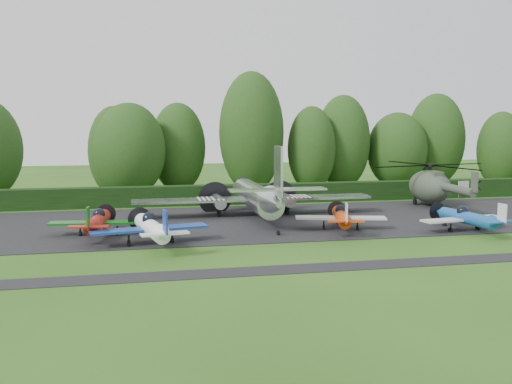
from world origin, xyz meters
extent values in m
plane|color=#274C15|center=(0.00, 0.00, 0.00)|extent=(160.00, 160.00, 0.00)
cube|color=black|center=(0.00, 10.00, 0.00)|extent=(70.00, 18.00, 0.01)
cube|color=black|center=(0.00, -6.00, 0.00)|extent=(70.00, 2.00, 0.00)
cube|color=black|center=(0.00, 21.00, 0.00)|extent=(90.00, 1.60, 2.00)
cylinder|color=silver|center=(1.42, 11.94, 1.86)|extent=(2.25, 11.75, 2.25)
cone|color=silver|center=(1.42, 18.52, 1.86)|extent=(2.25, 1.47, 2.25)
cone|color=silver|center=(1.42, 4.89, 2.35)|extent=(2.25, 2.94, 2.25)
sphere|color=black|center=(1.42, 17.58, 2.35)|extent=(1.47, 1.47, 1.47)
cube|color=silver|center=(1.42, 12.92, 1.57)|extent=(21.55, 2.35, 0.22)
cube|color=white|center=(-2.50, 12.92, 1.68)|extent=(2.55, 2.45, 0.05)
cube|color=white|center=(5.33, 12.92, 1.68)|extent=(2.55, 2.45, 0.05)
cylinder|color=silver|center=(-1.72, 13.51, 1.32)|extent=(1.08, 3.13, 1.08)
cylinder|color=silver|center=(4.55, 13.51, 1.32)|extent=(1.08, 3.13, 1.08)
cylinder|color=black|center=(-1.72, 15.71, 1.32)|extent=(3.13, 0.03, 3.13)
cylinder|color=black|center=(4.55, 15.71, 1.32)|extent=(3.13, 0.03, 3.13)
cube|color=silver|center=(1.42, 4.11, 3.43)|extent=(7.35, 1.37, 0.14)
cube|color=silver|center=(1.42, 3.81, 4.80)|extent=(0.18, 2.15, 3.72)
cylinder|color=black|center=(-1.72, 13.12, 0.24)|extent=(0.24, 0.88, 0.88)
cylinder|color=black|center=(4.55, 13.12, 0.24)|extent=(0.24, 0.88, 0.88)
cylinder|color=black|center=(1.42, 3.72, 0.18)|extent=(0.18, 0.43, 0.43)
cylinder|color=#9F150E|center=(-11.70, 5.97, 1.14)|extent=(1.00, 5.71, 1.00)
sphere|color=black|center=(-11.70, 6.59, 1.61)|extent=(0.87, 0.87, 0.87)
cube|color=#0D5812|center=(-11.70, 6.49, 0.99)|extent=(7.27, 1.35, 0.15)
cube|color=#9F150E|center=(-11.70, 2.54, 1.40)|extent=(2.70, 0.73, 0.10)
cube|color=#0D5812|center=(-11.70, 2.44, 2.08)|extent=(0.10, 0.83, 1.35)
cylinder|color=black|center=(-11.70, 9.66, 1.14)|extent=(1.56, 0.02, 1.56)
cylinder|color=black|center=(-13.05, 6.28, 0.19)|extent=(0.15, 0.46, 0.46)
cylinder|color=black|center=(-10.35, 6.28, 0.19)|extent=(0.15, 0.46, 0.46)
cylinder|color=black|center=(-11.70, 8.67, 0.17)|extent=(0.12, 0.42, 0.42)
cylinder|color=white|center=(-7.92, 2.00, 1.26)|extent=(1.10, 6.30, 1.10)
sphere|color=black|center=(-7.92, 2.69, 1.78)|extent=(0.96, 0.96, 0.96)
cube|color=navy|center=(-7.92, 2.57, 1.09)|extent=(8.02, 1.49, 0.16)
cube|color=white|center=(-7.92, -1.78, 1.55)|extent=(2.98, 0.80, 0.11)
cube|color=navy|center=(-7.92, -1.90, 2.29)|extent=(0.11, 0.92, 1.49)
cylinder|color=black|center=(-7.92, 6.07, 1.26)|extent=(1.72, 0.02, 1.72)
cylinder|color=black|center=(-9.41, 2.34, 0.21)|extent=(0.16, 0.50, 0.50)
cylinder|color=black|center=(-6.43, 2.34, 0.21)|extent=(0.16, 0.50, 0.50)
cylinder|color=black|center=(-7.92, 4.98, 0.18)|extent=(0.14, 0.46, 0.46)
cylinder|color=#BF360B|center=(6.63, 4.54, 1.11)|extent=(0.97, 5.54, 0.97)
sphere|color=black|center=(6.63, 5.14, 1.56)|extent=(0.85, 0.85, 0.85)
cube|color=silver|center=(6.63, 5.04, 0.96)|extent=(7.05, 1.31, 0.14)
cube|color=#BF360B|center=(6.63, 1.22, 1.36)|extent=(2.62, 0.70, 0.10)
cube|color=silver|center=(6.63, 1.12, 2.01)|extent=(0.10, 0.81, 1.31)
cylinder|color=black|center=(6.63, 8.11, 1.11)|extent=(1.51, 0.02, 1.51)
cylinder|color=black|center=(5.32, 4.84, 0.18)|extent=(0.14, 0.44, 0.44)
cylinder|color=black|center=(7.94, 4.84, 0.18)|extent=(0.14, 0.44, 0.44)
cylinder|color=black|center=(6.63, 7.16, 0.16)|extent=(0.12, 0.40, 0.40)
cylinder|color=#184E92|center=(15.90, 2.00, 1.11)|extent=(0.97, 5.56, 0.97)
sphere|color=black|center=(15.90, 2.61, 1.57)|extent=(0.85, 0.85, 0.85)
cube|color=silver|center=(15.90, 2.51, 0.96)|extent=(7.08, 1.31, 0.14)
cube|color=#184E92|center=(15.90, -1.34, 1.37)|extent=(2.63, 0.71, 0.10)
cube|color=silver|center=(15.90, -1.44, 2.02)|extent=(0.10, 0.81, 1.31)
cylinder|color=black|center=(15.90, 5.59, 1.11)|extent=(1.52, 0.02, 1.52)
cylinder|color=black|center=(14.59, 2.30, 0.18)|extent=(0.14, 0.45, 0.45)
cylinder|color=black|center=(17.22, 2.30, 0.18)|extent=(0.14, 0.45, 0.45)
cylinder|color=black|center=(15.90, 4.63, 0.16)|extent=(0.12, 0.40, 0.40)
ellipsoid|color=#343F30|center=(19.97, 15.31, 1.98)|extent=(3.43, 6.29, 3.29)
cylinder|color=#343F30|center=(19.97, 10.37, 2.31)|extent=(0.77, 6.59, 0.77)
cube|color=#343F30|center=(19.97, 6.96, 3.30)|extent=(0.13, 0.99, 1.76)
cylinder|color=black|center=(19.97, 15.31, 3.63)|extent=(0.33, 0.33, 0.88)
cylinder|color=black|center=(19.97, 15.31, 4.12)|extent=(0.77, 0.77, 0.27)
cylinder|color=black|center=(19.97, 15.31, 4.12)|extent=(13.19, 13.19, 0.07)
cube|color=#343F30|center=(19.97, 14.44, 3.24)|extent=(0.99, 2.20, 0.77)
ellipsoid|color=black|center=(19.97, 17.07, 2.09)|extent=(2.09, 2.09, 1.88)
cylinder|color=black|center=(18.87, 16.19, 0.33)|extent=(0.20, 0.62, 0.62)
cylinder|color=black|center=(21.06, 16.19, 0.33)|extent=(0.20, 0.62, 0.62)
cylinder|color=black|center=(19.97, 11.80, 0.27)|extent=(0.18, 0.53, 0.53)
cylinder|color=#3F3326|center=(25.97, 20.27, 0.64)|extent=(0.13, 0.13, 1.28)
cylinder|color=#3F3326|center=(29.18, 20.27, 0.64)|extent=(0.13, 0.13, 1.28)
cube|color=beige|center=(27.58, 20.27, 1.39)|extent=(3.42, 0.09, 1.07)
cylinder|color=black|center=(37.42, 29.06, 1.60)|extent=(0.70, 0.70, 3.21)
ellipsoid|color=#173711|center=(37.42, 29.06, 4.90)|extent=(5.96, 5.96, 9.81)
cylinder|color=black|center=(-3.89, 32.48, 1.76)|extent=(0.70, 0.70, 3.52)
ellipsoid|color=#173711|center=(-3.89, 32.48, 5.38)|extent=(6.62, 6.62, 10.76)
cylinder|color=black|center=(24.12, 31.52, 1.59)|extent=(0.70, 0.70, 3.17)
ellipsoid|color=#173711|center=(24.12, 31.52, 4.85)|extent=(7.67, 7.67, 9.69)
cylinder|color=black|center=(11.99, 29.55, 1.70)|extent=(0.70, 0.70, 3.39)
ellipsoid|color=#173711|center=(11.99, 29.55, 5.18)|extent=(5.83, 5.83, 10.37)
cylinder|color=black|center=(30.25, 32.82, 2.00)|extent=(0.70, 0.70, 4.00)
ellipsoid|color=#173711|center=(30.25, 32.82, 6.11)|extent=(7.53, 7.53, 12.21)
cylinder|color=black|center=(4.58, 29.78, 2.36)|extent=(0.70, 0.70, 4.71)
ellipsoid|color=#173711|center=(4.58, 29.78, 7.20)|extent=(7.70, 7.70, 14.40)
cylinder|color=black|center=(-9.57, 28.69, 1.73)|extent=(0.70, 0.70, 3.47)
ellipsoid|color=#173711|center=(-9.57, 28.69, 5.30)|extent=(8.01, 8.01, 10.60)
cylinder|color=black|center=(16.76, 31.68, 1.94)|extent=(0.70, 0.70, 3.88)
ellipsoid|color=#173711|center=(16.76, 31.68, 5.92)|extent=(6.89, 6.89, 11.84)
cylinder|color=black|center=(-11.23, 29.64, 1.68)|extent=(0.70, 0.70, 3.35)
ellipsoid|color=#173711|center=(-11.23, 29.64, 5.13)|extent=(5.93, 5.93, 10.25)
camera|label=1|loc=(-8.76, -36.78, 8.38)|focal=40.00mm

